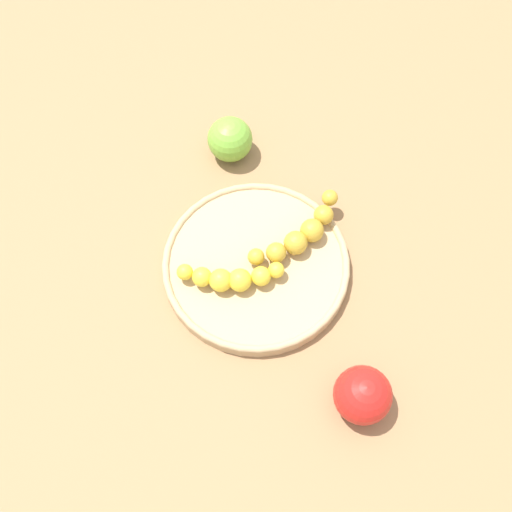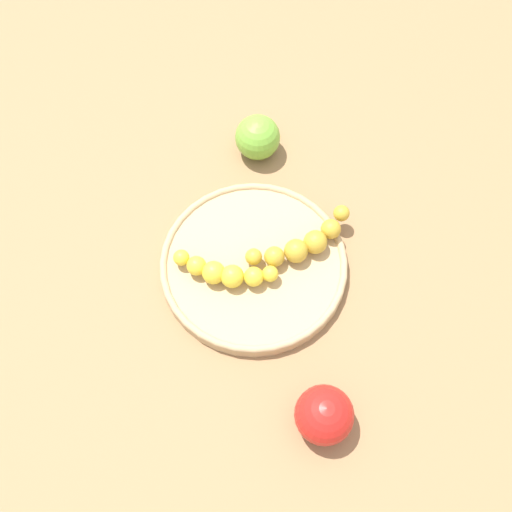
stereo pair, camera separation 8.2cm
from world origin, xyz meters
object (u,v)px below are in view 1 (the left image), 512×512
(banana_yellow, at_px, (230,277))
(apple_red, at_px, (363,395))
(banana_spotted, at_px, (301,233))
(fruit_bowl, at_px, (256,264))
(apple_green, at_px, (230,139))

(banana_yellow, relative_size, apple_red, 1.96)
(banana_spotted, bearing_deg, banana_yellow, -95.16)
(fruit_bowl, xyz_separation_m, banana_yellow, (-0.04, -0.02, 0.02))
(fruit_bowl, bearing_deg, apple_red, -68.71)
(banana_spotted, bearing_deg, apple_red, -22.99)
(apple_red, bearing_deg, fruit_bowl, 111.29)
(fruit_bowl, relative_size, apple_green, 3.80)
(banana_spotted, relative_size, apple_red, 2.06)
(banana_spotted, distance_m, apple_green, 0.19)
(apple_red, bearing_deg, banana_spotted, 93.59)
(fruit_bowl, bearing_deg, banana_spotted, 17.04)
(banana_yellow, bearing_deg, fruit_bowl, 131.20)
(banana_spotted, xyz_separation_m, banana_yellow, (-0.11, -0.04, -0.00))
(fruit_bowl, relative_size, banana_spotted, 1.74)
(apple_green, xyz_separation_m, apple_red, (0.08, -0.41, 0.00))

